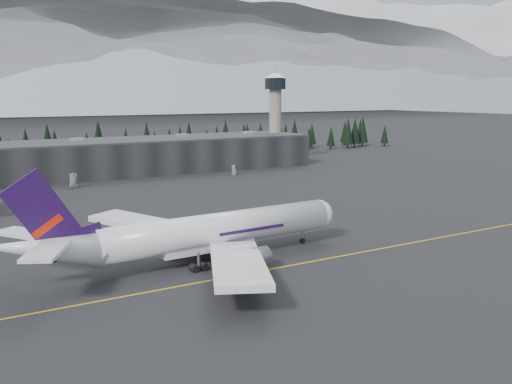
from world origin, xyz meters
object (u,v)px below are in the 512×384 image
gse_vehicle_a (73,186)px  gse_vehicle_b (234,174)px  terminal (107,157)px  jet_main (193,234)px  control_tower (275,107)px

gse_vehicle_a → gse_vehicle_b: (56.26, -2.24, -0.00)m
terminal → jet_main: size_ratio=2.54×
terminal → gse_vehicle_a: terminal is taller
terminal → gse_vehicle_b: bearing=-34.8°
gse_vehicle_b → gse_vehicle_a: bearing=-88.5°
gse_vehicle_a → gse_vehicle_b: 56.30m
gse_vehicle_a → terminal: bearing=56.1°
terminal → gse_vehicle_a: bearing=-126.5°
jet_main → gse_vehicle_a: (1.99, 92.75, -4.55)m
terminal → gse_vehicle_a: size_ratio=33.60×
control_tower → gse_vehicle_b: (-36.79, -29.59, -22.74)m
jet_main → gse_vehicle_a: bearing=86.2°
jet_main → gse_vehicle_b: 107.72m
control_tower → gse_vehicle_a: bearing=-163.6°
gse_vehicle_a → jet_main: bearing=-88.6°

